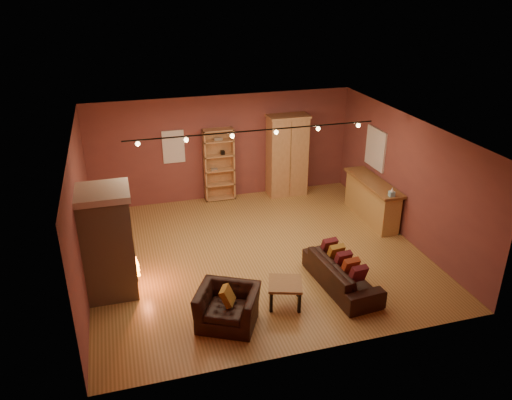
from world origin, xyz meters
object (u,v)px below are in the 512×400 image
object	(u,v)px
bookcase	(219,164)
coffee_table	(285,286)
bar_counter	(372,200)
armoire	(287,155)
fireplace	(108,242)
armchair	(228,301)
loveseat	(342,269)

from	to	relation	value
bookcase	coffee_table	bearing A→B (deg)	-88.56
bookcase	bar_counter	world-z (taller)	bookcase
armoire	coffee_table	world-z (taller)	armoire
fireplace	armoire	world-z (taller)	armoire
bookcase	armchair	size ratio (longest dim) A/B	1.61
loveseat	coffee_table	world-z (taller)	loveseat
armchair	loveseat	bearing A→B (deg)	39.10
fireplace	armchair	size ratio (longest dim) A/B	1.74
bar_counter	coffee_table	bearing A→B (deg)	-139.17
fireplace	bar_counter	distance (m)	6.44
armoire	bookcase	bearing A→B (deg)	174.52
fireplace	loveseat	world-z (taller)	fireplace
armoire	bar_counter	world-z (taller)	armoire
armchair	coffee_table	bearing A→B (deg)	39.79
bar_counter	bookcase	bearing A→B (deg)	145.87
armoire	bar_counter	distance (m)	2.64
loveseat	armchair	bearing A→B (deg)	96.79
coffee_table	armchair	bearing A→B (deg)	-167.63
bookcase	armoire	world-z (taller)	armoire
loveseat	bar_counter	bearing A→B (deg)	-42.79
fireplace	coffee_table	xyz separation A→B (m)	(3.02, -1.31, -0.67)
armoire	loveseat	xyz separation A→B (m)	(-0.49, -4.64, -0.72)
loveseat	coffee_table	distance (m)	1.27
armoire	loveseat	size ratio (longest dim) A/B	1.13
fireplace	bookcase	size ratio (longest dim) A/B	1.08
coffee_table	loveseat	bearing A→B (deg)	11.05
bookcase	bar_counter	bearing A→B (deg)	-34.13
armoire	bar_counter	bearing A→B (deg)	-54.53
bookcase	bar_counter	xyz separation A→B (m)	(3.35, -2.27, -0.49)
armoire	armchair	bearing A→B (deg)	-119.22
bookcase	loveseat	bearing A→B (deg)	-74.09
armchair	armoire	bearing A→B (deg)	88.19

